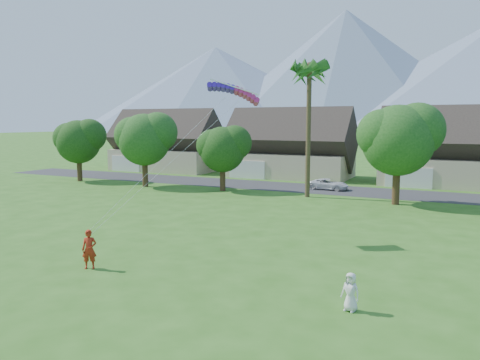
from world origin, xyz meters
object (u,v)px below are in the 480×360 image
Objects in this scene: parked_car at (329,184)px; parafoil_kite at (234,90)px; kite_flyer at (89,249)px; watcher at (350,292)px.

parked_car is 23.46m from parafoil_kite.
kite_flyer is 0.55× the size of parafoil_kite.
kite_flyer reaches higher than watcher.
parked_car is 1.19× the size of parafoil_kite.
parafoil_kite reaches higher than parked_car.
kite_flyer reaches higher than parked_car.
watcher is at bearing -29.77° from kite_flyer.
kite_flyer is 12.37m from parafoil_kite.
parked_car is at bearing 65.65° from parafoil_kite.
kite_flyer is 1.29× the size of watcher.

